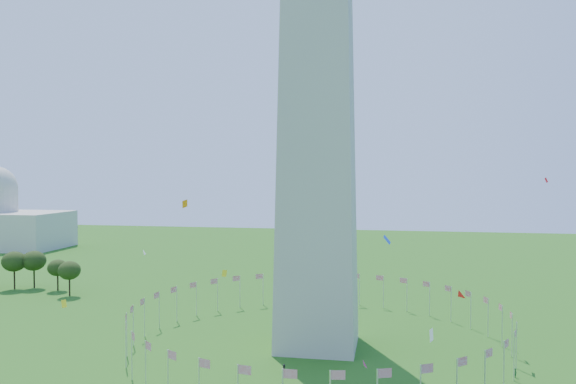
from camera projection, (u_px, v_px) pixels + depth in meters
name	position (u px, v px, depth m)	size (l,w,h in m)	color
flag_ring	(317.00, 326.00, 121.51)	(80.24, 80.24, 9.00)	silver
kites_aloft	(345.00, 287.00, 93.28)	(112.89, 77.35, 39.99)	red
tree_line_west	(10.00, 273.00, 180.45)	(55.34, 15.95, 11.99)	#2E4617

